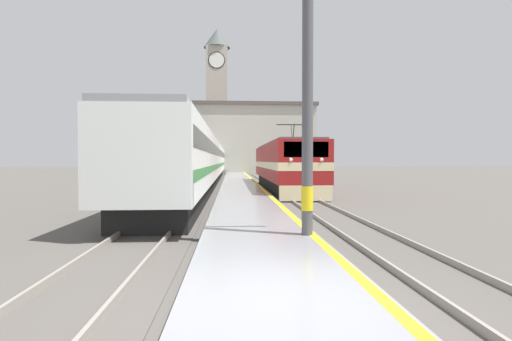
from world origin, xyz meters
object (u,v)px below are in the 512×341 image
locomotive_train (283,166)px  clock_tower (217,96)px  passenger_train (204,161)px  catenary_mast (310,76)px

locomotive_train → clock_tower: bearing=98.2°
passenger_train → clock_tower: size_ratio=2.01×
locomotive_train → passenger_train: bearing=129.4°
locomotive_train → passenger_train: (-6.34, 7.71, 0.33)m
passenger_train → clock_tower: clock_tower is taller
locomotive_train → clock_tower: (-6.43, 44.79, 12.21)m
locomotive_train → catenary_mast: size_ratio=2.31×
clock_tower → locomotive_train: bearing=-81.8°
locomotive_train → clock_tower: size_ratio=0.69×
locomotive_train → clock_tower: 46.87m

